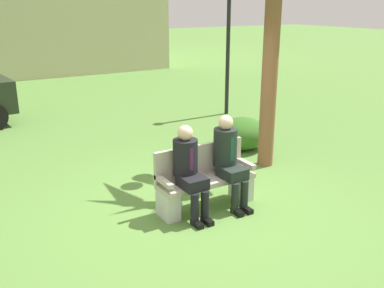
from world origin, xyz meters
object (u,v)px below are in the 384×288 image
at_px(park_bench, 205,180).
at_px(seated_man_right, 228,156).
at_px(seated_man_left, 189,167).
at_px(street_lamp, 228,34).
at_px(shrub_near_bench, 242,133).

xyz_separation_m(park_bench, seated_man_right, (0.33, -0.12, 0.34)).
distance_m(park_bench, seated_man_right, 0.48).
bearing_deg(seated_man_left, park_bench, 20.06).
distance_m(seated_man_right, street_lamp, 5.62).
distance_m(seated_man_right, shrub_near_bench, 2.61).
bearing_deg(seated_man_left, street_lamp, 49.57).
bearing_deg(shrub_near_bench, seated_man_left, -141.04).
bearing_deg(seated_man_right, shrub_near_bench, 48.15).
bearing_deg(street_lamp, seated_man_right, -125.18).
distance_m(seated_man_left, seated_man_right, 0.66).
height_order(park_bench, shrub_near_bench, park_bench).
xyz_separation_m(seated_man_left, street_lamp, (3.81, 4.47, 1.34)).
bearing_deg(park_bench, seated_man_left, -159.94).
bearing_deg(seated_man_left, shrub_near_bench, 38.96).
bearing_deg(seated_man_right, street_lamp, 54.82).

